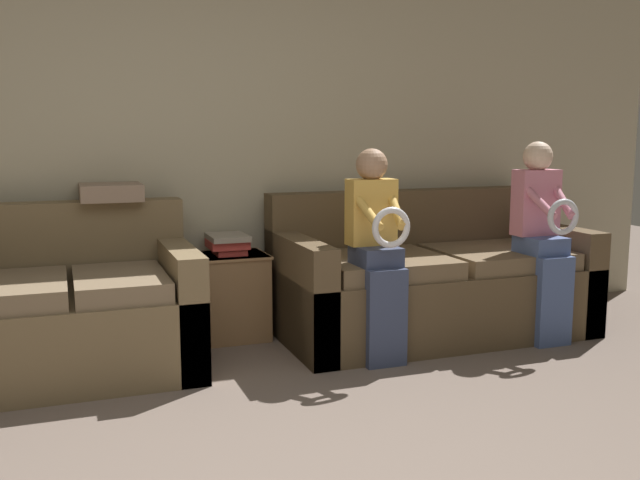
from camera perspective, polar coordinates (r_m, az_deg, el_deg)
wall_back at (r=4.74m, az=-11.44°, el=7.79°), size 7.51×0.06×2.55m
couch_main at (r=4.81m, az=8.73°, el=-3.44°), size 2.02×0.99×0.93m
couch_side at (r=4.23m, az=-19.26°, el=-5.54°), size 1.35×0.98×0.92m
child_left_seated at (r=4.13m, az=4.60°, el=-0.27°), size 0.28×0.38×1.24m
child_right_seated at (r=4.72m, az=17.41°, el=0.69°), size 0.29×0.38×1.27m
side_shelf at (r=4.66m, az=-7.19°, el=-4.40°), size 0.47×0.40×0.55m
book_stack at (r=4.60m, az=-7.39°, el=-0.26°), size 0.24×0.31×0.13m
throw_pillow at (r=4.49m, az=-16.39°, el=3.70°), size 0.36×0.36×0.10m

